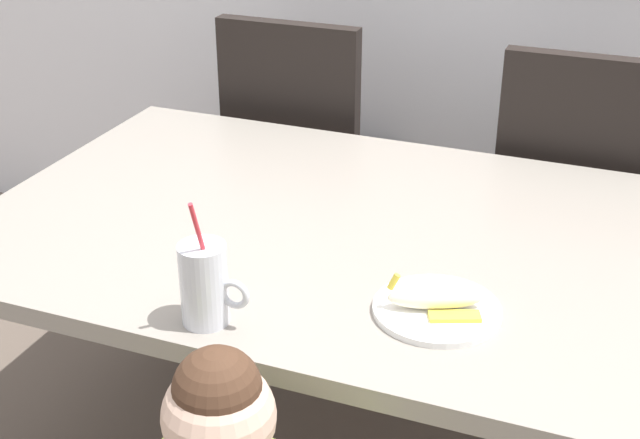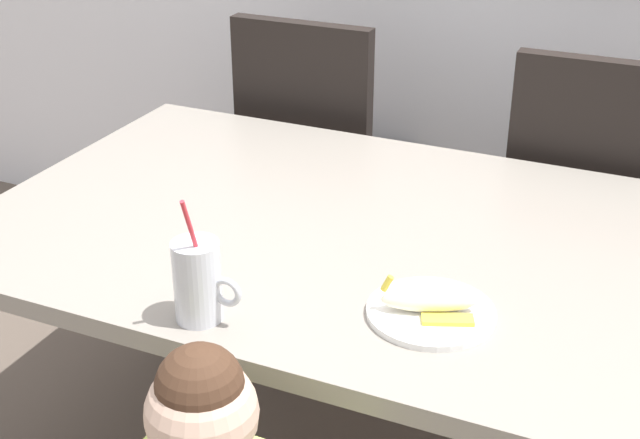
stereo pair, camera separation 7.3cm
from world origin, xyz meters
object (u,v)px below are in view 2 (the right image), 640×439
(dining_table, at_px, (337,257))
(dining_chair_left, at_px, (318,149))
(milk_cup, at_px, (198,285))
(dining_chair_right, at_px, (590,199))
(snack_plate, at_px, (431,312))
(peeled_banana, at_px, (430,301))

(dining_table, relative_size, dining_chair_left, 1.59)
(dining_table, xyz_separation_m, milk_cup, (-0.08, -0.43, 0.15))
(dining_chair_right, bearing_deg, dining_table, 58.02)
(dining_table, height_order, milk_cup, milk_cup)
(dining_chair_left, distance_m, snack_plate, 1.21)
(milk_cup, relative_size, peeled_banana, 1.41)
(dining_chair_right, relative_size, peeled_banana, 5.46)
(dining_chair_left, bearing_deg, peeled_banana, 123.59)
(dining_chair_left, relative_size, snack_plate, 4.17)
(dining_table, distance_m, dining_chair_left, 0.83)
(peeled_banana, bearing_deg, dining_chair_right, 81.09)
(dining_chair_left, distance_m, dining_chair_right, 0.82)
(snack_plate, bearing_deg, milk_cup, -154.74)
(dining_chair_left, height_order, milk_cup, dining_chair_left)
(dining_chair_left, bearing_deg, milk_cup, 104.20)
(dining_table, distance_m, dining_chair_right, 0.84)
(snack_plate, distance_m, peeled_banana, 0.03)
(milk_cup, height_order, peeled_banana, milk_cup)
(dining_table, height_order, peeled_banana, peeled_banana)
(milk_cup, bearing_deg, dining_chair_left, 104.20)
(dining_chair_right, bearing_deg, dining_chair_left, -2.13)
(dining_table, bearing_deg, milk_cup, -100.27)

